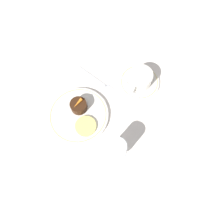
{
  "coord_description": "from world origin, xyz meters",
  "views": [
    {
      "loc": [
        0.16,
        0.2,
        0.77
      ],
      "look_at": [
        -0.08,
        0.06,
        0.04
      ],
      "focal_mm": 35.0,
      "sensor_mm": 36.0,
      "label": 1
    }
  ],
  "objects_px": {
    "wine_glass": "(117,149)",
    "dessert_cake": "(79,106)",
    "coffee_cup": "(140,78)",
    "dinner_plate": "(78,115)",
    "fork": "(101,83)"
  },
  "relations": [
    {
      "from": "fork",
      "to": "dinner_plate",
      "type": "bearing_deg",
      "value": -1.06
    },
    {
      "from": "wine_glass",
      "to": "fork",
      "type": "relative_size",
      "value": 0.58
    },
    {
      "from": "coffee_cup",
      "to": "dessert_cake",
      "type": "height_order",
      "value": "coffee_cup"
    },
    {
      "from": "wine_glass",
      "to": "fork",
      "type": "distance_m",
      "value": 0.29
    },
    {
      "from": "fork",
      "to": "dessert_cake",
      "type": "height_order",
      "value": "dessert_cake"
    },
    {
      "from": "wine_glass",
      "to": "dessert_cake",
      "type": "distance_m",
      "value": 0.22
    },
    {
      "from": "fork",
      "to": "dessert_cake",
      "type": "relative_size",
      "value": 3.16
    },
    {
      "from": "dessert_cake",
      "to": "fork",
      "type": "bearing_deg",
      "value": 174.14
    },
    {
      "from": "dinner_plate",
      "to": "dessert_cake",
      "type": "bearing_deg",
      "value": -156.59
    },
    {
      "from": "dinner_plate",
      "to": "coffee_cup",
      "type": "relative_size",
      "value": 1.96
    },
    {
      "from": "wine_glass",
      "to": "dessert_cake",
      "type": "bearing_deg",
      "value": -110.65
    },
    {
      "from": "coffee_cup",
      "to": "dessert_cake",
      "type": "bearing_deg",
      "value": -35.16
    },
    {
      "from": "coffee_cup",
      "to": "dessert_cake",
      "type": "distance_m",
      "value": 0.26
    },
    {
      "from": "dinner_plate",
      "to": "fork",
      "type": "bearing_deg",
      "value": 178.94
    },
    {
      "from": "dinner_plate",
      "to": "dessert_cake",
      "type": "distance_m",
      "value": 0.04
    }
  ]
}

